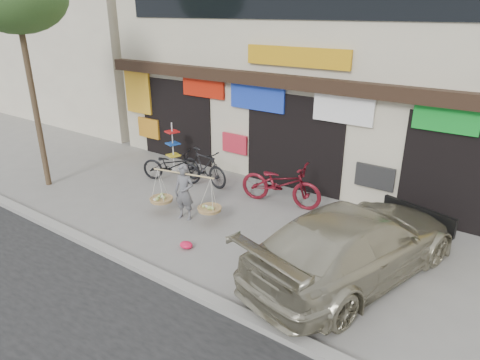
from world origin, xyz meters
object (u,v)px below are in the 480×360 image
Objects in this scene: bike_0 at (171,166)px; bike_3 at (280,183)px; bike_2 at (281,184)px; bike_1 at (204,167)px; display_rack at (173,151)px; street_vendor at (184,194)px; suv at (355,243)px.

bike_3 reaches higher than bike_0.
bike_2 is (3.48, 0.52, 0.09)m from bike_0.
bike_2 is at bearing -81.30° from bike_1.
bike_0 is 1.04m from display_rack.
bike_2 is 1.00× the size of bike_3.
street_vendor is 0.86× the size of bike_3.
bike_0 is at bearing 129.47° from street_vendor.
bike_1 is at bearing -83.62° from bike_0.
bike_2 reaches higher than bike_0.
suv is at bearing -121.47° from bike_0.
street_vendor is 0.86× the size of bike_2.
bike_3 is (3.46, 0.52, 0.09)m from bike_0.
suv reaches higher than street_vendor.
display_rack is (-4.13, 0.27, 0.05)m from bike_3.
display_rack is (-6.96, 2.30, -0.08)m from suv.
suv is (2.81, -2.03, 0.13)m from bike_2.
suv is at bearing -103.26° from bike_1.
bike_3 is at bearing 81.59° from bike_2.
street_vendor is at bearing 136.12° from bike_2.
display_rack reaches higher than bike_3.
bike_3 is at bearing -20.32° from suv.
street_vendor is 2.55m from bike_0.
suv is at bearing -18.26° from display_rack.
suv is (2.84, -2.03, 0.13)m from bike_3.
bike_0 is at bearing 1.73° from suv.
display_rack reaches higher than bike_2.
bike_0 is at bearing -49.58° from display_rack.
street_vendor is 2.58m from bike_2.
suv is at bearing -10.85° from street_vendor.
suv is at bearing -133.98° from bike_3.
bike_1 is 0.81× the size of bike_2.
street_vendor reaches higher than bike_1.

